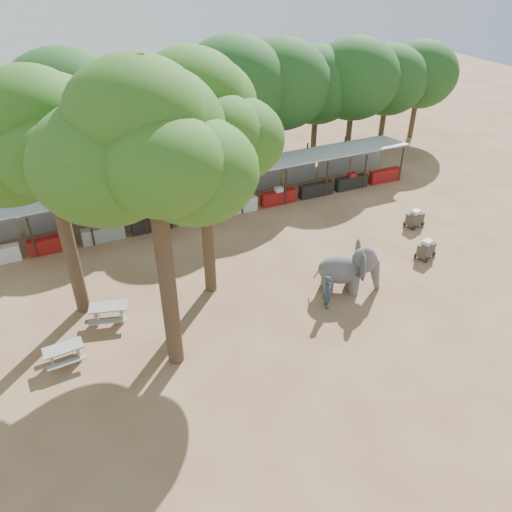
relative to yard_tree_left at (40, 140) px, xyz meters
name	(u,v)px	position (x,y,z in m)	size (l,w,h in m)	color
ground	(326,348)	(9.13, -7.19, -8.20)	(100.00, 100.00, 0.00)	brown
vendor_stalls	(212,193)	(9.13, 6.65, -7.02)	(28.00, 2.99, 2.80)	#9EA2A6
yard_tree_left	(40,140)	(0.00, 0.00, 0.00)	(7.10, 6.90, 11.02)	#332316
yard_tree_center	(145,146)	(3.00, -5.00, 1.01)	(7.10, 6.90, 12.04)	#332316
yard_tree_back	(196,119)	(6.00, -1.00, 0.34)	(7.10, 6.90, 11.36)	#332316
backdrop_trees	(182,102)	(9.13, 11.81, -2.69)	(46.46, 5.95, 8.33)	#332316
elephant	(349,269)	(12.28, -3.98, -6.99)	(3.24, 2.57, 2.43)	#474444
handler	(327,292)	(10.63, -4.75, -7.33)	(0.62, 0.42, 1.73)	#26384C
picnic_table_near	(64,352)	(-1.04, -3.43, -7.69)	(1.67, 1.53, 0.78)	gray
picnic_table_far	(109,311)	(1.12, -1.56, -7.65)	(2.01, 1.89, 0.84)	gray
cart_front	(426,249)	(17.74, -3.31, -7.67)	(1.27, 1.04, 1.07)	#342D24
cart_back	(415,218)	(19.44, -0.31, -7.67)	(1.21, 0.90, 1.08)	#342D24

